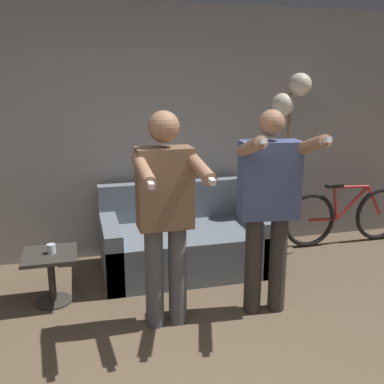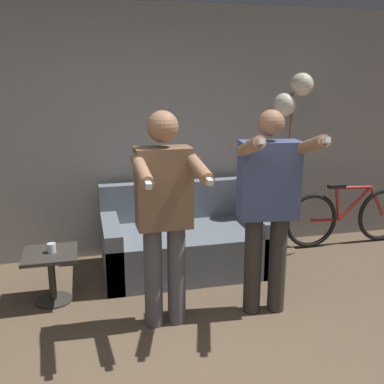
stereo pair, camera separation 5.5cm
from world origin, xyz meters
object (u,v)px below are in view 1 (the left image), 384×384
couch (184,243)px  cup (51,249)px  side_table (51,267)px  cat (167,174)px  floor_lamp (291,107)px  bicycle (345,216)px  person_right (269,199)px  person_left (165,208)px

couch → cup: couch is taller
side_table → cat: bearing=33.7°
floor_lamp → bicycle: bearing=3.1°
couch → floor_lamp: (1.18, 0.16, 1.32)m
side_table → person_right: bearing=-19.4°
floor_lamp → side_table: floor_lamp is taller
couch → floor_lamp: floor_lamp is taller
person_right → bicycle: bearing=45.6°
floor_lamp → cup: size_ratio=24.18×
side_table → bicycle: bearing=11.0°
floor_lamp → person_right: bearing=-122.1°
cat → floor_lamp: size_ratio=0.25×
couch → side_table: size_ratio=3.62×
person_left → floor_lamp: size_ratio=0.86×
person_left → cup: person_left is taller
floor_lamp → couch: bearing=-172.2°
side_table → couch: bearing=18.5°
cat → cup: size_ratio=6.12×
cat → couch: bearing=-74.4°
cat → floor_lamp: 1.45m
couch → cat: bearing=105.6°
cup → bicycle: (3.21, 0.62, -0.16)m
cat → bicycle: size_ratio=0.32×
person_left → cup: (-0.86, 0.60, -0.47)m
person_left → floor_lamp: 2.06m
couch → cup: (-1.25, -0.42, 0.22)m
side_table → cup: size_ratio=5.63×
person_left → side_table: bearing=145.0°
cat → cup: bearing=-146.0°
cat → side_table: bearing=-146.3°
cat → side_table: (-1.16, -0.78, -0.58)m
floor_lamp → side_table: bearing=-166.6°
person_right → cat: size_ratio=3.38×
person_right → side_table: bearing=167.5°
person_left → bicycle: person_left is taller
cup → person_right: bearing=-19.6°
person_left → side_table: 1.24m
couch → person_right: (0.44, -1.02, 0.70)m
side_table → person_left: bearing=-34.4°
person_right → bicycle: size_ratio=1.07×
side_table → bicycle: 3.28m
couch → bicycle: bearing=5.9°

